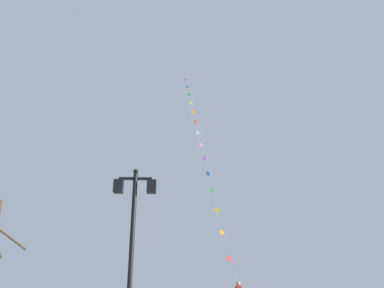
{
  "coord_description": "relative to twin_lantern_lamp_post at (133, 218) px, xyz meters",
  "views": [
    {
      "loc": [
        -0.48,
        -2.94,
        1.5
      ],
      "look_at": [
        0.39,
        21.52,
        10.78
      ],
      "focal_mm": 34.96,
      "sensor_mm": 36.0,
      "label": 1
    }
  ],
  "objects": [
    {
      "name": "kite_train",
      "position": [
        3.29,
        20.05,
        9.8
      ],
      "size": [
        2.94,
        19.15,
        25.56
      ],
      "color": "brown",
      "rests_on": "ground_plane"
    },
    {
      "name": "twin_lantern_lamp_post",
      "position": [
        0.0,
        0.0,
        0.0
      ],
      "size": [
        1.3,
        0.28,
        4.9
      ],
      "color": "black",
      "rests_on": "ground_plane"
    }
  ]
}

